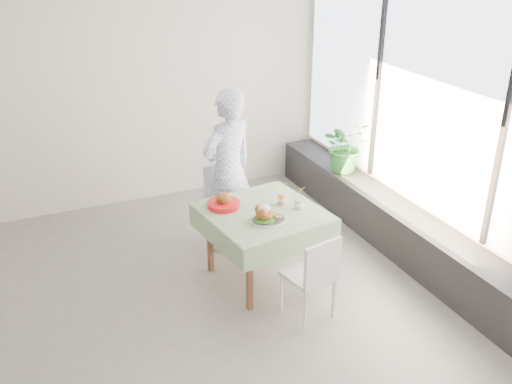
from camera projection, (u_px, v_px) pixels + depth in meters
name	position (u px, v px, depth m)	size (l,w,h in m)	color
floor	(144.00, 318.00, 5.09)	(6.00, 6.00, 0.00)	slate
wall_back	(82.00, 97.00, 6.58)	(6.00, 0.02, 2.80)	silver
wall_front	(259.00, 382.00, 2.43)	(6.00, 0.02, 2.80)	silver
wall_right	(433.00, 126.00, 5.61)	(0.02, 5.00, 2.80)	silver
window_pane	(434.00, 102.00, 5.49)	(0.01, 4.80, 2.18)	#D1E0F9
window_ledge	(404.00, 233.00, 6.01)	(0.40, 4.80, 0.50)	black
cafe_table	(263.00, 237.00, 5.50)	(1.17, 1.17, 0.74)	brown
chair_far	(230.00, 218.00, 6.28)	(0.51, 0.51, 0.87)	white
chair_near	(309.00, 291.00, 5.04)	(0.45, 0.45, 0.81)	white
diner	(228.00, 171.00, 5.92)	(0.64, 0.42, 1.75)	#8CA7E1
main_dish	(266.00, 216.00, 5.16)	(0.34, 0.34, 0.17)	white
juice_cup_orange	(281.00, 199.00, 5.50)	(0.09, 0.09, 0.24)	white
juice_cup_lemonade	(299.00, 203.00, 5.41)	(0.09, 0.09, 0.24)	white
second_dish	(224.00, 203.00, 5.44)	(0.31, 0.31, 0.15)	red
potted_plant	(346.00, 146.00, 6.80)	(0.57, 0.49, 0.63)	#267327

